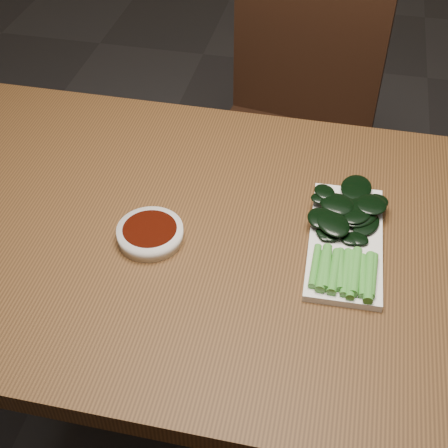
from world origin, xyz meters
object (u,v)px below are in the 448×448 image
at_px(sauce_bowl, 150,233).
at_px(gai_lan, 346,232).
at_px(serving_plate, 345,241).
at_px(chair_far, 290,129).
at_px(table, 233,261).

bearing_deg(sauce_bowl, gai_lan, 11.13).
relative_size(sauce_bowl, serving_plate, 0.40).
height_order(serving_plate, gai_lan, gai_lan).
relative_size(serving_plate, gai_lan, 0.93).
relative_size(chair_far, gai_lan, 2.76).
xyz_separation_m(table, chair_far, (0.03, 0.74, -0.19)).
bearing_deg(serving_plate, chair_far, 103.83).
relative_size(table, gai_lan, 4.34).
distance_m(table, gai_lan, 0.22).
xyz_separation_m(sauce_bowl, gai_lan, (0.35, 0.07, 0.01)).
relative_size(sauce_bowl, gai_lan, 0.37).
xyz_separation_m(table, gai_lan, (0.20, 0.02, 0.10)).
distance_m(table, chair_far, 0.76).
bearing_deg(table, gai_lan, 6.68).
bearing_deg(gai_lan, chair_far, 103.84).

